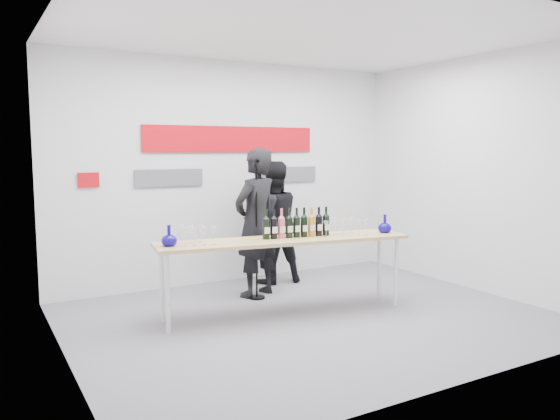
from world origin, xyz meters
The scene contains 12 objects.
ground centered at (0.00, 0.00, 0.00)m, with size 5.00×5.00×0.00m, color slate.
back_wall centered at (0.00, 2.00, 1.50)m, with size 5.00×0.04×3.00m, color silver.
signage centered at (-0.06, 1.97, 1.81)m, with size 3.38×0.02×0.79m.
tasting_table centered at (-0.18, 0.27, 0.78)m, with size 2.87×1.01×0.84m.
wine_bottles centered at (-0.01, 0.28, 1.01)m, with size 0.80×0.20×0.33m.
decanter_left centered at (-1.42, 0.46, 0.95)m, with size 0.16×0.16×0.21m, color #0D0677, non-canonical shape.
decanter_right centered at (1.06, 0.05, 0.95)m, with size 0.16×0.16×0.21m, color #0D0677, non-canonical shape.
glasses_left centered at (-1.15, 0.42, 0.94)m, with size 0.36×0.27×0.18m.
glasses_right centered at (0.50, 0.15, 0.94)m, with size 0.56×0.30×0.18m.
presenter_left centered at (-0.10, 1.09, 0.92)m, with size 0.67×0.44×1.83m, color black.
presenter_right centered at (0.40, 1.58, 0.83)m, with size 0.81×0.63×1.66m, color black.
mic_stand centered at (-0.16, 0.96, 0.52)m, with size 0.20×0.20×1.72m.
Camera 1 is at (-3.17, -4.82, 1.83)m, focal length 35.00 mm.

